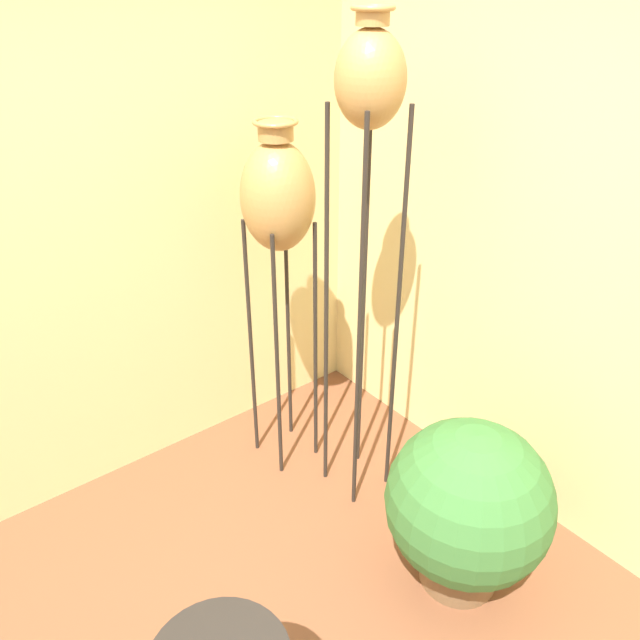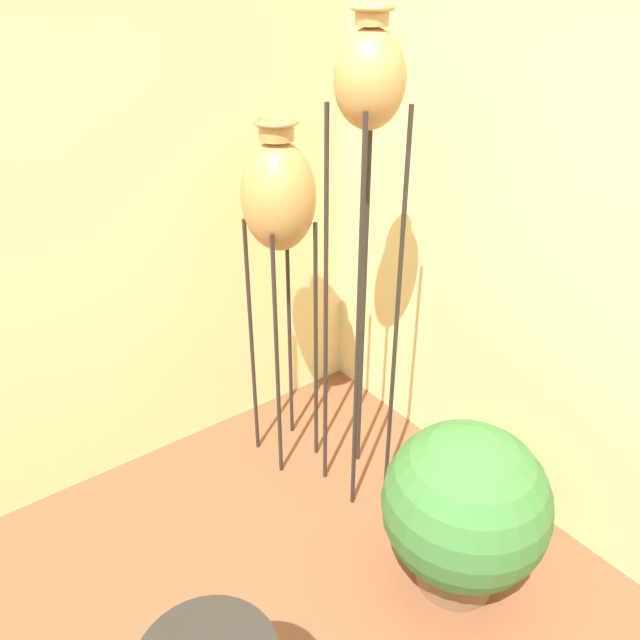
% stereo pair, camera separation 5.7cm
% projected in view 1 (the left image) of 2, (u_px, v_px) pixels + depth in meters
% --- Properties ---
extents(wall_back, '(7.39, 0.06, 2.70)m').
position_uv_depth(wall_back, '(16.00, 236.00, 2.54)').
color(wall_back, beige).
rests_on(wall_back, ground_plane).
extents(vase_stand_tall, '(0.27, 0.27, 2.19)m').
position_uv_depth(vase_stand_tall, '(369.00, 106.00, 2.32)').
color(vase_stand_tall, '#28231E').
rests_on(vase_stand_tall, ground_plane).
extents(vase_stand_medium, '(0.33, 0.33, 1.76)m').
position_uv_depth(vase_stand_medium, '(278.00, 201.00, 2.73)').
color(vase_stand_medium, '#28231E').
rests_on(vase_stand_medium, ground_plane).
extents(potted_plant, '(0.67, 0.67, 0.78)m').
position_uv_depth(potted_plant, '(468.00, 506.00, 2.50)').
color(potted_plant, brown).
rests_on(potted_plant, ground_plane).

